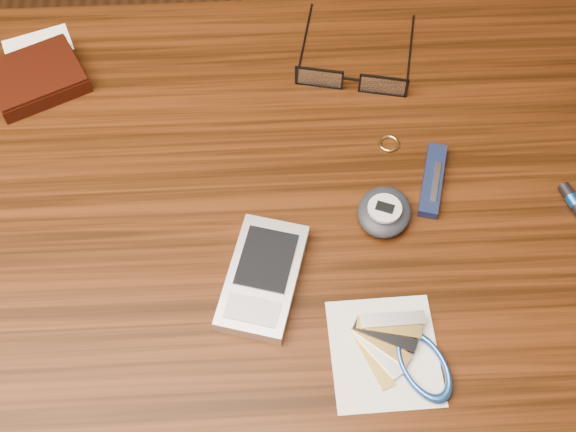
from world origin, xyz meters
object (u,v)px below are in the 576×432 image
at_px(wallet_and_card, 36,77).
at_px(eyeglasses, 352,77).
at_px(pda_phone, 263,277).
at_px(pocket_knife, 433,180).
at_px(desk, 235,288).
at_px(notepad_keys, 403,356).
at_px(pedometer, 384,212).

xyz_separation_m(wallet_and_card, eyeglasses, (0.36, -0.02, 0.00)).
xyz_separation_m(pda_phone, pocket_knife, (0.18, 0.11, -0.00)).
bearing_deg(desk, pocket_knife, 16.38).
relative_size(pda_phone, notepad_keys, 1.10).
height_order(wallet_and_card, pda_phone, wallet_and_card).
height_order(wallet_and_card, pocket_knife, wallet_and_card).
bearing_deg(pocket_knife, pedometer, -144.79).
distance_m(desk, pocket_knife, 0.25).
bearing_deg(pocket_knife, pda_phone, -149.67).
relative_size(desk, eyeglasses, 6.39).
bearing_deg(pedometer, wallet_and_card, 151.95).
distance_m(pda_phone, notepad_keys, 0.15).
xyz_separation_m(eyeglasses, pocket_knife, (0.07, -0.14, -0.01)).
relative_size(wallet_and_card, pda_phone, 1.15).
relative_size(eyeglasses, pedometer, 2.00).
bearing_deg(pda_phone, notepad_keys, -34.11).
height_order(eyeglasses, pedometer, eyeglasses).
bearing_deg(pedometer, desk, -171.62).
height_order(desk, pocket_knife, pocket_knife).
distance_m(wallet_and_card, pda_phone, 0.37).
xyz_separation_m(desk, pedometer, (0.16, 0.02, 0.11)).
xyz_separation_m(pedometer, pocket_knife, (0.06, 0.04, -0.01)).
height_order(desk, notepad_keys, notepad_keys).
relative_size(wallet_and_card, notepad_keys, 1.27).
xyz_separation_m(desk, notepad_keys, (0.16, -0.13, 0.11)).
xyz_separation_m(eyeglasses, pda_phone, (-0.11, -0.25, -0.00)).
height_order(desk, wallet_and_card, wallet_and_card).
relative_size(notepad_keys, pocket_knife, 1.35).
height_order(eyeglasses, notepad_keys, eyeglasses).
relative_size(eyeglasses, notepad_keys, 1.27).
bearing_deg(pedometer, eyeglasses, 95.07).
relative_size(pedometer, notepad_keys, 0.64).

